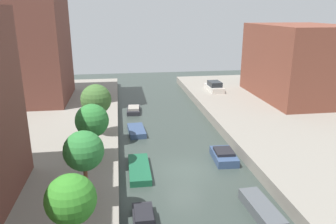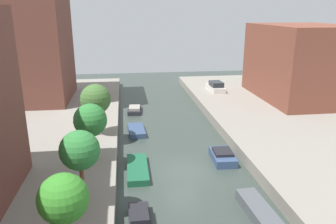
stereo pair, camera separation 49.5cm
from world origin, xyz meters
name	(u,v)px [view 2 (the right image)]	position (x,y,z in m)	size (l,w,h in m)	color
ground_plane	(183,171)	(0.00, 0.00, 0.00)	(84.00, 84.00, 0.00)	#333D38
apartment_tower_far	(22,25)	(-16.00, 19.84, 10.16)	(10.00, 10.54, 18.32)	brown
low_block_right	(302,62)	(18.00, 16.27, 5.57)	(10.00, 14.20, 9.13)	brown
street_tree_1	(63,200)	(-6.75, -10.51, 4.57)	(2.06, 2.06, 4.66)	#4C4529
street_tree_2	(80,151)	(-6.75, -5.30, 4.41)	(2.24, 2.24, 4.55)	brown
street_tree_3	(90,121)	(-6.75, 0.83, 4.10)	(2.45, 2.45, 4.35)	brown
street_tree_4	(96,99)	(-6.75, 6.04, 4.33)	(2.67, 2.67, 4.68)	brown
parked_car	(216,87)	(8.41, 21.14, 1.57)	(1.91, 4.16, 1.37)	beige
moored_boat_left_2	(140,219)	(-3.61, -6.24, 0.38)	(1.24, 3.16, 0.91)	#232328
moored_boat_left_3	(137,169)	(-3.45, 0.31, 0.24)	(1.60, 4.61, 0.48)	#195638
moored_boat_left_4	(136,131)	(-3.18, 8.63, 0.26)	(1.74, 3.58, 0.52)	#33476B
moored_boat_left_5	(135,109)	(-3.11, 15.88, 0.31)	(1.77, 3.55, 0.74)	#232328
moored_boat_right_2	(258,210)	(3.47, -6.21, 0.34)	(1.48, 4.04, 0.68)	#4C5156
moored_boat_right_3	(223,156)	(3.55, 1.36, 0.39)	(1.85, 3.26, 0.87)	#33476B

